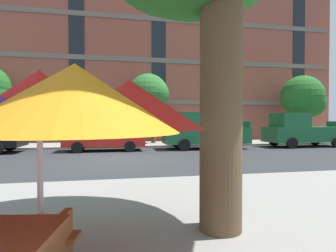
{
  "coord_description": "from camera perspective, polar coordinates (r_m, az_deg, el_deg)",
  "views": [
    {
      "loc": [
        -0.23,
        -12.0,
        1.72
      ],
      "look_at": [
        2.69,
        3.2,
        1.4
      ],
      "focal_mm": 29.02,
      "sensor_mm": 36.0,
      "label": 1
    }
  ],
  "objects": [
    {
      "name": "ground_plane",
      "position": [
        12.12,
        -9.74,
        -6.99
      ],
      "size": [
        120.0,
        120.0,
        0.0
      ],
      "primitive_type": "plane",
      "color": "#2D3033"
    },
    {
      "name": "sidewalk_far",
      "position": [
        18.87,
        -10.15,
        -3.88
      ],
      "size": [
        56.0,
        3.6,
        0.12
      ],
      "primitive_type": "cube",
      "color": "#9E998E",
      "rests_on": "ground"
    },
    {
      "name": "apartment_building",
      "position": [
        27.71,
        -10.44,
        14.27
      ],
      "size": [
        36.72,
        12.08,
        16.0
      ],
      "color": "#934C3D",
      "rests_on": "ground"
    },
    {
      "name": "sedan_red",
      "position": [
        15.73,
        -13.35,
        -1.65
      ],
      "size": [
        4.4,
        1.98,
        1.78
      ],
      "color": "#B21E19",
      "rests_on": "ground"
    },
    {
      "name": "pickup_green",
      "position": [
        16.52,
        7.14,
        -1.23
      ],
      "size": [
        5.1,
        2.12,
        2.2
      ],
      "color": "#195933",
      "rests_on": "ground"
    },
    {
      "name": "pickup_green_midblock",
      "position": [
        19.69,
        26.2,
        -0.95
      ],
      "size": [
        5.1,
        2.12,
        2.2
      ],
      "color": "#195933",
      "rests_on": "ground"
    },
    {
      "name": "street_tree_middle",
      "position": [
        19.28,
        -3.81,
        6.74
      ],
      "size": [
        2.82,
        2.81,
        5.02
      ],
      "color": "#4C3823",
      "rests_on": "ground"
    },
    {
      "name": "street_tree_right",
      "position": [
        23.49,
        26.7,
        5.22
      ],
      "size": [
        3.29,
        3.22,
        5.18
      ],
      "color": "brown",
      "rests_on": "ground"
    },
    {
      "name": "patio_umbrella",
      "position": [
        3.1,
        -25.39,
        4.35
      ],
      "size": [
        3.47,
        3.23,
        2.24
      ],
      "color": "silver",
      "rests_on": "ground"
    }
  ]
}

